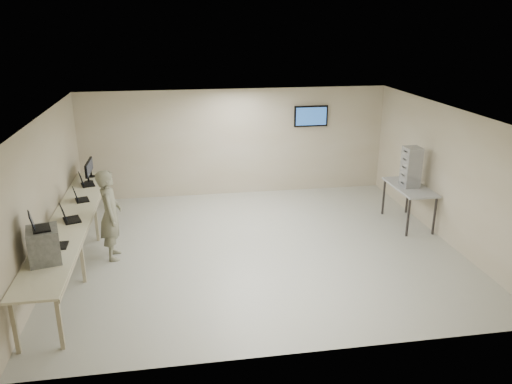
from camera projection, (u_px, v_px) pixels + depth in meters
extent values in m
cube|color=#B1B0A3|center=(258.00, 248.00, 10.31)|extent=(8.00, 7.00, 0.01)
cube|color=white|center=(258.00, 113.00, 9.40)|extent=(8.00, 7.00, 0.01)
cube|color=tan|center=(236.00, 142.00, 13.12)|extent=(8.00, 0.01, 2.80)
cube|color=tan|center=(301.00, 265.00, 6.59)|extent=(8.00, 0.01, 2.80)
cube|color=tan|center=(45.00, 194.00, 9.25)|extent=(0.01, 7.00, 2.80)
cube|color=tan|center=(445.00, 174.00, 10.46)|extent=(0.01, 7.00, 2.80)
cube|color=#2E2A2B|center=(311.00, 116.00, 13.19)|extent=(0.15, 0.04, 0.15)
cube|color=black|center=(311.00, 116.00, 13.15)|extent=(0.90, 0.06, 0.55)
cube|color=#20498C|center=(311.00, 116.00, 13.12)|extent=(0.82, 0.01, 0.47)
cube|color=beige|center=(71.00, 219.00, 9.48)|extent=(0.75, 6.00, 0.04)
cube|color=tan|center=(92.00, 219.00, 9.54)|extent=(0.02, 6.00, 0.06)
cube|color=tan|center=(15.00, 327.00, 6.92)|extent=(0.06, 0.06, 0.86)
cube|color=tan|center=(60.00, 323.00, 7.01)|extent=(0.06, 0.06, 0.86)
cube|color=tan|center=(47.00, 263.00, 8.74)|extent=(0.06, 0.06, 0.86)
cube|color=tan|center=(82.00, 260.00, 8.83)|extent=(0.06, 0.06, 0.86)
cube|color=tan|center=(67.00, 224.00, 10.42)|extent=(0.06, 0.06, 0.86)
cube|color=tan|center=(96.00, 222.00, 10.51)|extent=(0.06, 0.06, 0.86)
cube|color=tan|center=(82.00, 193.00, 12.24)|extent=(0.06, 0.06, 0.86)
cube|color=tan|center=(107.00, 192.00, 12.33)|extent=(0.06, 0.06, 0.86)
cube|color=gray|center=(44.00, 245.00, 7.70)|extent=(0.57, 0.62, 0.54)
cube|color=black|center=(41.00, 228.00, 7.60)|extent=(0.34, 0.41, 0.02)
cube|color=black|center=(31.00, 221.00, 7.54)|extent=(0.16, 0.33, 0.25)
cube|color=black|center=(32.00, 220.00, 7.54)|extent=(0.13, 0.29, 0.21)
cube|color=black|center=(60.00, 246.00, 8.29)|extent=(0.24, 0.33, 0.02)
cube|color=black|center=(52.00, 239.00, 8.23)|extent=(0.07, 0.31, 0.23)
cube|color=black|center=(53.00, 239.00, 8.23)|extent=(0.05, 0.27, 0.19)
cube|color=black|center=(72.00, 220.00, 9.34)|extent=(0.40, 0.47, 0.02)
cube|color=black|center=(63.00, 213.00, 9.27)|extent=(0.19, 0.38, 0.28)
cube|color=black|center=(64.00, 213.00, 9.27)|extent=(0.16, 0.33, 0.24)
cube|color=black|center=(82.00, 200.00, 10.38)|extent=(0.34, 0.41, 0.02)
cube|color=black|center=(75.00, 194.00, 10.31)|extent=(0.16, 0.34, 0.25)
cube|color=black|center=(76.00, 194.00, 10.32)|extent=(0.13, 0.29, 0.21)
cube|color=black|center=(88.00, 185.00, 11.33)|extent=(0.36, 0.43, 0.02)
cube|color=black|center=(81.00, 179.00, 11.27)|extent=(0.17, 0.36, 0.27)
cube|color=black|center=(82.00, 179.00, 11.27)|extent=(0.14, 0.31, 0.22)
cylinder|color=black|center=(89.00, 182.00, 11.55)|extent=(0.20, 0.20, 0.02)
cube|color=black|center=(88.00, 178.00, 11.52)|extent=(0.04, 0.03, 0.16)
cube|color=black|center=(87.00, 170.00, 11.46)|extent=(0.05, 0.45, 0.30)
cube|color=black|center=(89.00, 170.00, 11.46)|extent=(0.00, 0.41, 0.26)
cylinder|color=black|center=(91.00, 176.00, 11.95)|extent=(0.20, 0.20, 0.01)
cube|color=black|center=(91.00, 173.00, 11.92)|extent=(0.04, 0.03, 0.16)
cube|color=black|center=(90.00, 165.00, 11.85)|extent=(0.05, 0.45, 0.30)
cube|color=black|center=(91.00, 165.00, 11.86)|extent=(0.00, 0.41, 0.26)
imported|color=#606652|center=(110.00, 215.00, 9.62)|extent=(0.47, 0.68, 1.80)
cube|color=#9D9D9D|center=(410.00, 187.00, 11.23)|extent=(0.71, 1.52, 0.04)
cube|color=#2E2A2B|center=(408.00, 218.00, 10.72)|extent=(0.04, 0.04, 0.87)
cube|color=#2E2A2B|center=(384.00, 197.00, 11.95)|extent=(0.04, 0.04, 0.87)
cube|color=#2E2A2B|center=(435.00, 216.00, 10.81)|extent=(0.04, 0.04, 0.87)
cube|color=#2E2A2B|center=(408.00, 196.00, 12.04)|extent=(0.04, 0.04, 0.87)
cube|color=#9D9E9E|center=(410.00, 182.00, 11.19)|extent=(0.34, 0.38, 0.18)
cube|color=#9D9E9E|center=(410.00, 175.00, 11.13)|extent=(0.34, 0.38, 0.18)
cube|color=#9D9E9E|center=(411.00, 167.00, 11.07)|extent=(0.34, 0.38, 0.18)
cube|color=#9D9E9E|center=(412.00, 159.00, 11.01)|extent=(0.34, 0.38, 0.18)
cube|color=#9D9E9E|center=(413.00, 151.00, 10.95)|extent=(0.34, 0.38, 0.18)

